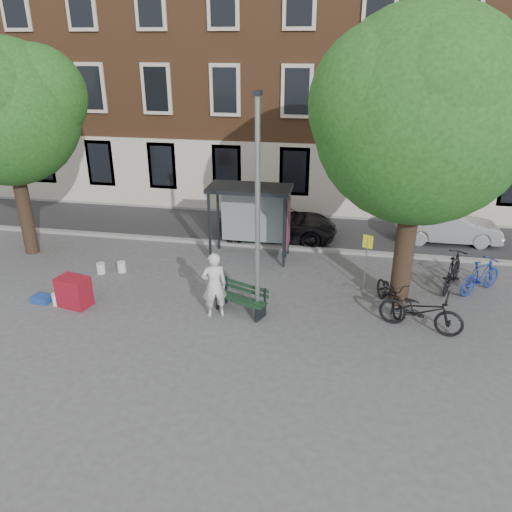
{
  "coord_description": "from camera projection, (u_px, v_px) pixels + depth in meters",
  "views": [
    {
      "loc": [
        2.21,
        -12.21,
        7.19
      ],
      "look_at": [
        -0.22,
        0.95,
        1.4
      ],
      "focal_mm": 35.0,
      "sensor_mm": 36.0,
      "label": 1
    }
  ],
  "objects": [
    {
      "name": "car_silver",
      "position": [
        449.0,
        227.0,
        19.15
      ],
      "size": [
        3.87,
        1.5,
        1.26
      ],
      "primitive_type": "imported",
      "rotation": [
        0.0,
        0.0,
        1.61
      ],
      "color": "#9EA2A6",
      "rests_on": "ground"
    },
    {
      "name": "notice_sign",
      "position": [
        367.0,
        251.0,
        15.16
      ],
      "size": [
        0.3,
        0.15,
        1.82
      ],
      "rotation": [
        0.0,
        0.0,
        -0.42
      ],
      "color": "#9EA0A3",
      "rests_on": "ground"
    },
    {
      "name": "bike_a",
      "position": [
        421.0,
        310.0,
        13.28
      ],
      "size": [
        2.34,
        1.35,
        1.16
      ],
      "primitive_type": "imported",
      "rotation": [
        0.0,
        0.0,
        1.29
      ],
      "color": "black",
      "rests_on": "ground"
    },
    {
      "name": "bike_b",
      "position": [
        481.0,
        276.0,
        15.3
      ],
      "size": [
        1.7,
        1.62,
        1.1
      ],
      "primitive_type": "imported",
      "rotation": [
        0.0,
        0.0,
        2.31
      ],
      "color": "navy",
      "rests_on": "ground"
    },
    {
      "name": "road",
      "position": [
        288.0,
        230.0,
        20.56
      ],
      "size": [
        40.0,
        4.0,
        0.01
      ],
      "primitive_type": "cube",
      "color": "#28282B",
      "rests_on": "ground"
    },
    {
      "name": "bucket_b",
      "position": [
        101.0,
        268.0,
        16.71
      ],
      "size": [
        0.3,
        0.3,
        0.36
      ],
      "primitive_type": "cylinder",
      "rotation": [
        0.0,
        0.0,
        -0.09
      ],
      "color": "silver",
      "rests_on": "ground"
    },
    {
      "name": "tree_right",
      "position": [
        423.0,
        108.0,
        12.59
      ],
      "size": [
        5.76,
        5.6,
        8.2
      ],
      "color": "black",
      "rests_on": "ground"
    },
    {
      "name": "car_dark",
      "position": [
        279.0,
        223.0,
        19.5
      ],
      "size": [
        4.61,
        2.26,
        1.26
      ],
      "primitive_type": "imported",
      "rotation": [
        0.0,
        0.0,
        1.61
      ],
      "color": "black",
      "rests_on": "ground"
    },
    {
      "name": "bike_d",
      "position": [
        453.0,
        271.0,
        15.51
      ],
      "size": [
        1.28,
        2.05,
        1.19
      ],
      "primitive_type": "imported",
      "rotation": [
        0.0,
        0.0,
        2.75
      ],
      "color": "black",
      "rests_on": "ground"
    },
    {
      "name": "bucket_c",
      "position": [
        122.0,
        267.0,
        16.81
      ],
      "size": [
        0.36,
        0.36,
        0.36
      ],
      "primitive_type": "cylinder",
      "rotation": [
        0.0,
        0.0,
        -0.37
      ],
      "color": "silver",
      "rests_on": "ground"
    },
    {
      "name": "tree_left",
      "position": [
        3.0,
        107.0,
        16.27
      ],
      "size": [
        5.18,
        4.86,
        7.4
      ],
      "color": "black",
      "rests_on": "ground"
    },
    {
      "name": "ground",
      "position": [
        257.0,
        314.0,
        14.24
      ],
      "size": [
        90.0,
        90.0,
        0.0
      ],
      "primitive_type": "plane",
      "color": "#4C4C4F",
      "rests_on": "ground"
    },
    {
      "name": "bus_shelter",
      "position": [
        261.0,
        206.0,
        17.29
      ],
      "size": [
        2.85,
        1.45,
        2.62
      ],
      "color": "#1E2328",
      "rests_on": "ground"
    },
    {
      "name": "painter",
      "position": [
        214.0,
        285.0,
        13.82
      ],
      "size": [
        0.82,
        0.7,
        1.92
      ],
      "primitive_type": "imported",
      "rotation": [
        0.0,
        0.0,
        3.55
      ],
      "color": "silver",
      "rests_on": "ground"
    },
    {
      "name": "curb_far",
      "position": [
        293.0,
        214.0,
        22.34
      ],
      "size": [
        40.0,
        0.25,
        0.12
      ],
      "primitive_type": "cube",
      "color": "gray",
      "rests_on": "ground"
    },
    {
      "name": "building_row",
      "position": [
        307.0,
        45.0,
        23.2
      ],
      "size": [
        30.0,
        8.0,
        14.0
      ],
      "primitive_type": "cube",
      "color": "brown",
      "rests_on": "ground"
    },
    {
      "name": "bike_c",
      "position": [
        390.0,
        293.0,
        14.38
      ],
      "size": [
        1.18,
        1.97,
        0.98
      ],
      "primitive_type": "imported",
      "rotation": [
        0.0,
        0.0,
        0.31
      ],
      "color": "black",
      "rests_on": "ground"
    },
    {
      "name": "blue_crate",
      "position": [
        42.0,
        299.0,
        14.9
      ],
      "size": [
        0.59,
        0.46,
        0.2
      ],
      "primitive_type": "cube",
      "rotation": [
        0.0,
        0.0,
        -0.11
      ],
      "color": "navy",
      "rests_on": "ground"
    },
    {
      "name": "bucket_a",
      "position": [
        57.0,
        299.0,
        14.71
      ],
      "size": [
        0.31,
        0.31,
        0.36
      ],
      "primitive_type": "cylinder",
      "rotation": [
        0.0,
        0.0,
        0.1
      ],
      "color": "white",
      "rests_on": "ground"
    },
    {
      "name": "curb_near",
      "position": [
        281.0,
        247.0,
        18.73
      ],
      "size": [
        40.0,
        0.25,
        0.12
      ],
      "primitive_type": "cube",
      "color": "gray",
      "rests_on": "ground"
    },
    {
      "name": "red_stand",
      "position": [
        74.0,
        292.0,
        14.56
      ],
      "size": [
        1.01,
        0.79,
        0.9
      ],
      "primitive_type": "cube",
      "rotation": [
        0.0,
        0.0,
        -0.22
      ],
      "color": "maroon",
      "rests_on": "ground"
    },
    {
      "name": "bench",
      "position": [
        242.0,
        300.0,
        14.26
      ],
      "size": [
        1.64,
        1.06,
        0.81
      ],
      "rotation": [
        0.0,
        0.0,
        -0.4
      ],
      "color": "#1E2328",
      "rests_on": "ground"
    },
    {
      "name": "lamppost",
      "position": [
        258.0,
        223.0,
        13.14
      ],
      "size": [
        0.28,
        0.35,
        6.11
      ],
      "color": "#9EA0A3",
      "rests_on": "ground"
    }
  ]
}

